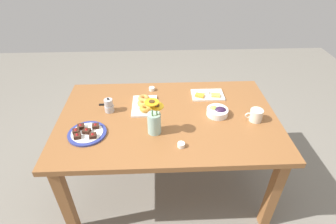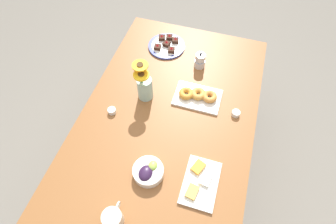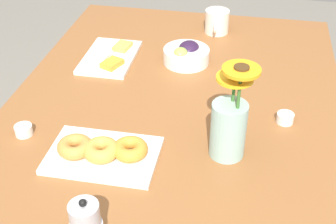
{
  "view_description": "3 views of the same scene",
  "coord_description": "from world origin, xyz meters",
  "px_view_note": "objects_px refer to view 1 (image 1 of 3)",
  "views": [
    {
      "loc": [
        0.07,
        1.54,
        1.89
      ],
      "look_at": [
        0.0,
        0.0,
        0.78
      ],
      "focal_mm": 28.0,
      "sensor_mm": 36.0,
      "label": 1
    },
    {
      "loc": [
        -0.79,
        -0.24,
        2.03
      ],
      "look_at": [
        0.0,
        0.0,
        0.78
      ],
      "focal_mm": 28.0,
      "sensor_mm": 36.0,
      "label": 2
    },
    {
      "loc": [
        1.04,
        0.2,
        1.52
      ],
      "look_at": [
        0.0,
        0.0,
        0.78
      ],
      "focal_mm": 50.0,
      "sensor_mm": 36.0,
      "label": 3
    }
  ],
  "objects_px": {
    "coffee_mug": "(256,115)",
    "jam_cup_honey": "(152,89)",
    "moka_pot": "(109,106)",
    "grape_bowl": "(218,111)",
    "jam_cup_berry": "(181,145)",
    "flower_vase": "(154,121)",
    "dessert_plate": "(87,133)",
    "croissant_platter": "(144,104)",
    "cheese_platter": "(207,95)",
    "dining_table": "(168,125)"
  },
  "relations": [
    {
      "from": "grape_bowl",
      "to": "cheese_platter",
      "type": "bearing_deg",
      "value": -83.23
    },
    {
      "from": "dining_table",
      "to": "grape_bowl",
      "type": "distance_m",
      "value": 0.38
    },
    {
      "from": "grape_bowl",
      "to": "dessert_plate",
      "type": "bearing_deg",
      "value": 11.23
    },
    {
      "from": "moka_pot",
      "to": "grape_bowl",
      "type": "bearing_deg",
      "value": 174.26
    },
    {
      "from": "grape_bowl",
      "to": "cheese_platter",
      "type": "relative_size",
      "value": 0.6
    },
    {
      "from": "dining_table",
      "to": "grape_bowl",
      "type": "height_order",
      "value": "grape_bowl"
    },
    {
      "from": "croissant_platter",
      "to": "dessert_plate",
      "type": "bearing_deg",
      "value": 39.67
    },
    {
      "from": "croissant_platter",
      "to": "dining_table",
      "type": "bearing_deg",
      "value": 142.57
    },
    {
      "from": "cheese_platter",
      "to": "dessert_plate",
      "type": "relative_size",
      "value": 1.01
    },
    {
      "from": "croissant_platter",
      "to": "jam_cup_honey",
      "type": "xyz_separation_m",
      "value": [
        -0.05,
        -0.24,
        -0.0
      ]
    },
    {
      "from": "dining_table",
      "to": "grape_bowl",
      "type": "bearing_deg",
      "value": -179.13
    },
    {
      "from": "grape_bowl",
      "to": "moka_pot",
      "type": "xyz_separation_m",
      "value": [
        0.8,
        -0.08,
        0.02
      ]
    },
    {
      "from": "coffee_mug",
      "to": "moka_pot",
      "type": "relative_size",
      "value": 1.06
    },
    {
      "from": "dining_table",
      "to": "moka_pot",
      "type": "height_order",
      "value": "moka_pot"
    },
    {
      "from": "coffee_mug",
      "to": "moka_pot",
      "type": "xyz_separation_m",
      "value": [
        1.06,
        -0.16,
        0.0
      ]
    },
    {
      "from": "grape_bowl",
      "to": "jam_cup_honey",
      "type": "relative_size",
      "value": 3.27
    },
    {
      "from": "grape_bowl",
      "to": "flower_vase",
      "type": "relative_size",
      "value": 0.59
    },
    {
      "from": "dessert_plate",
      "to": "flower_vase",
      "type": "xyz_separation_m",
      "value": [
        -0.45,
        -0.0,
        0.08
      ]
    },
    {
      "from": "dining_table",
      "to": "croissant_platter",
      "type": "distance_m",
      "value": 0.25
    },
    {
      "from": "dining_table",
      "to": "flower_vase",
      "type": "bearing_deg",
      "value": 60.42
    },
    {
      "from": "jam_cup_honey",
      "to": "grape_bowl",
      "type": "bearing_deg",
      "value": 142.74
    },
    {
      "from": "grape_bowl",
      "to": "croissant_platter",
      "type": "bearing_deg",
      "value": -13.46
    },
    {
      "from": "flower_vase",
      "to": "croissant_platter",
      "type": "bearing_deg",
      "value": -75.76
    },
    {
      "from": "flower_vase",
      "to": "moka_pot",
      "type": "relative_size",
      "value": 2.22
    },
    {
      "from": "coffee_mug",
      "to": "cheese_platter",
      "type": "bearing_deg",
      "value": -49.5
    },
    {
      "from": "coffee_mug",
      "to": "grape_bowl",
      "type": "bearing_deg",
      "value": -16.44
    },
    {
      "from": "jam_cup_honey",
      "to": "flower_vase",
      "type": "bearing_deg",
      "value": 92.44
    },
    {
      "from": "coffee_mug",
      "to": "dessert_plate",
      "type": "distance_m",
      "value": 1.18
    },
    {
      "from": "coffee_mug",
      "to": "jam_cup_berry",
      "type": "height_order",
      "value": "coffee_mug"
    },
    {
      "from": "croissant_platter",
      "to": "jam_cup_berry",
      "type": "bearing_deg",
      "value": 118.3
    },
    {
      "from": "coffee_mug",
      "to": "flower_vase",
      "type": "relative_size",
      "value": 0.48
    },
    {
      "from": "dining_table",
      "to": "dessert_plate",
      "type": "xyz_separation_m",
      "value": [
        0.55,
        0.18,
        0.1
      ]
    },
    {
      "from": "dessert_plate",
      "to": "moka_pot",
      "type": "relative_size",
      "value": 2.16
    },
    {
      "from": "dessert_plate",
      "to": "flower_vase",
      "type": "height_order",
      "value": "flower_vase"
    },
    {
      "from": "grape_bowl",
      "to": "flower_vase",
      "type": "bearing_deg",
      "value": 21.09
    },
    {
      "from": "dining_table",
      "to": "moka_pot",
      "type": "distance_m",
      "value": 0.47
    },
    {
      "from": "coffee_mug",
      "to": "dessert_plate",
      "type": "height_order",
      "value": "coffee_mug"
    },
    {
      "from": "dining_table",
      "to": "flower_vase",
      "type": "xyz_separation_m",
      "value": [
        0.1,
        0.17,
        0.18
      ]
    },
    {
      "from": "cheese_platter",
      "to": "grape_bowl",
      "type": "bearing_deg",
      "value": 96.77
    },
    {
      "from": "dining_table",
      "to": "cheese_platter",
      "type": "xyz_separation_m",
      "value": [
        -0.33,
        -0.27,
        0.1
      ]
    },
    {
      "from": "jam_cup_honey",
      "to": "moka_pot",
      "type": "height_order",
      "value": "moka_pot"
    },
    {
      "from": "jam_cup_honey",
      "to": "moka_pot",
      "type": "xyz_separation_m",
      "value": [
        0.32,
        0.29,
        0.03
      ]
    },
    {
      "from": "grape_bowl",
      "to": "jam_cup_berry",
      "type": "height_order",
      "value": "grape_bowl"
    },
    {
      "from": "croissant_platter",
      "to": "jam_cup_honey",
      "type": "distance_m",
      "value": 0.25
    },
    {
      "from": "coffee_mug",
      "to": "jam_cup_honey",
      "type": "relative_size",
      "value": 2.63
    },
    {
      "from": "moka_pot",
      "to": "croissant_platter",
      "type": "bearing_deg",
      "value": -169.41
    },
    {
      "from": "jam_cup_berry",
      "to": "coffee_mug",
      "type": "bearing_deg",
      "value": -155.51
    },
    {
      "from": "jam_cup_berry",
      "to": "dessert_plate",
      "type": "bearing_deg",
      "value": -13.18
    },
    {
      "from": "flower_vase",
      "to": "dessert_plate",
      "type": "bearing_deg",
      "value": 0.44
    },
    {
      "from": "grape_bowl",
      "to": "flower_vase",
      "type": "distance_m",
      "value": 0.5
    }
  ]
}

